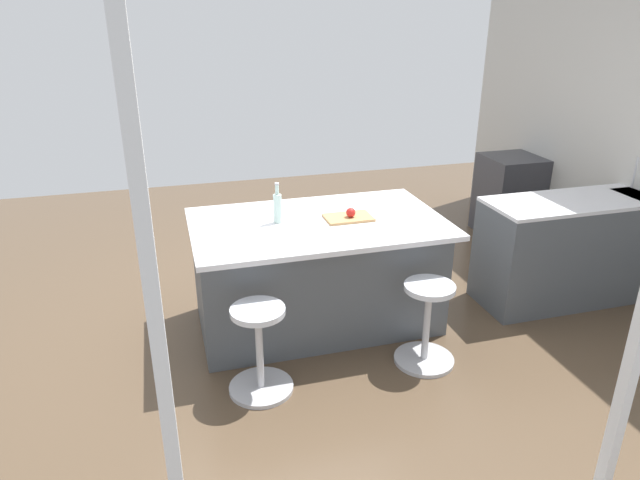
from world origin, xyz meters
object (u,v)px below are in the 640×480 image
Objects in this scene: oven_range at (509,195)px; stool_middle at (260,352)px; stool_by_window at (427,326)px; apple_red at (351,212)px; cutting_board at (348,218)px; water_bottle at (278,207)px; kitchen_island at (317,272)px.

oven_range is 1.42× the size of stool_middle.
stool_by_window is 1.02m from apple_red.
stool_middle is at bearing 39.78° from cutting_board.
water_bottle is (0.91, -0.78, 0.73)m from stool_by_window.
apple_red is at bearing 170.65° from water_bottle.
cutting_board reaches higher than stool_middle.
stool_middle is at bearing 38.63° from apple_red.
water_bottle is (0.30, -0.01, 0.57)m from kitchen_island.
water_bottle is (-0.31, -0.78, 0.73)m from stool_middle.
stool_by_window is at bearing 117.68° from cutting_board.
water_bottle is at bearing -2.13° from kitchen_island.
cutting_board is 0.05m from apple_red.
stool_by_window is 1.75× the size of cutting_board.
kitchen_island reaches higher than stool_middle.
water_bottle reaches higher than cutting_board.
kitchen_island is at bearing 177.87° from water_bottle.
kitchen_island is at bearing -17.64° from apple_red.
oven_range is 3.27m from water_bottle.
oven_range is 12.12× the size of apple_red.
cutting_board is 4.88× the size of apple_red.
stool_middle is 1.29m from apple_red.
oven_range is 2.82m from apple_red.
cutting_board is at bearing 165.66° from kitchen_island.
water_bottle reaches higher than kitchen_island.
cutting_board is 1.15× the size of water_bottle.
water_bottle reaches higher than apple_red.
stool_by_window is 1.01m from cutting_board.
cutting_board is at bearing -140.22° from stool_middle.
apple_red reaches higher than stool_middle.
apple_red is at bearing 30.85° from oven_range.
stool_middle is (0.61, 0.77, -0.16)m from kitchen_island.
cutting_board is at bearing 172.38° from water_bottle.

